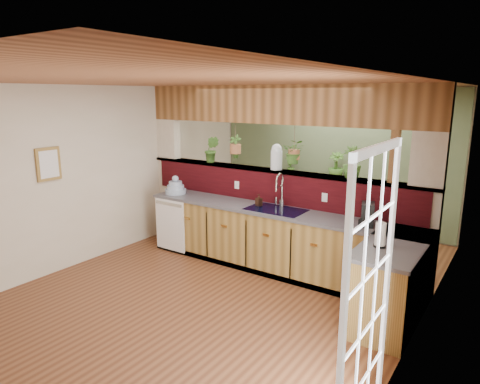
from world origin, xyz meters
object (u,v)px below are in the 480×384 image
Objects in this scene: soap_dispenser at (259,200)px; paper_towel at (380,235)px; shelving_console at (308,199)px; coffee_maker at (367,215)px; glass_jar at (276,157)px; dish_stack at (176,188)px; faucet at (280,189)px.

paper_towel is (1.94, -0.72, 0.04)m from soap_dispenser.
coffee_maker is at bearing -69.04° from shelving_console.
paper_towel is (0.35, -0.66, -0.00)m from coffee_maker.
glass_jar reaches higher than paper_towel.
glass_jar is at bearing 150.37° from paper_towel.
soap_dispenser is at bearing 3.22° from dish_stack.
coffee_maker is 0.75m from paper_towel.
soap_dispenser is 0.46× the size of glass_jar.
glass_jar reaches higher than faucet.
paper_towel is 0.74× the size of glass_jar.
dish_stack is 1.53m from soap_dispenser.
faucet is 0.36× the size of shelving_console.
shelving_console is at bearing 100.60° from glass_jar.
coffee_maker is (1.31, -0.17, -0.14)m from faucet.
shelving_console is at bearing 104.55° from faucet.
coffee_maker is at bearing -7.58° from faucet.
faucet is 0.51m from glass_jar.
dish_stack is at bearing -136.45° from shelving_console.
glass_jar reaches higher than soap_dispenser.
coffee_maker is 3.00m from shelving_console.
soap_dispenser reaches higher than shelving_console.
shelving_console is (1.26, 2.32, -0.49)m from dish_stack.
dish_stack is at bearing -173.68° from faucet.
faucet is at bearing 6.32° from dish_stack.
faucet is 0.35m from soap_dispenser.
coffee_maker is 1.65m from glass_jar.
glass_jar is 0.28× the size of shelving_console.
glass_jar is at bearing 75.54° from soap_dispenser.
coffee_maker is 1.01× the size of paper_towel.
soap_dispenser is 0.62× the size of paper_towel.
glass_jar is at bearing 131.29° from faucet.
glass_jar is (0.09, 0.34, 0.59)m from soap_dispenser.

